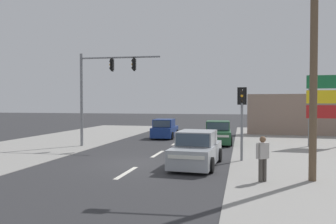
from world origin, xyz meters
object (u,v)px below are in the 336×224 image
pedestrian_at_kerb (263,156)px  sedan_kerbside_parked (197,150)px  sedan_oncoming_mid (218,133)px  utility_pole_foreground_right (310,37)px  shopping_plaza_sign (324,100)px  traffic_signal_mast (100,82)px  pedestal_signal_right_kerb (242,111)px  hatchback_crossing_left (165,129)px

pedestrian_at_kerb → sedan_kerbside_parked: bearing=136.7°
sedan_kerbside_parked → sedan_oncoming_mid: size_ratio=1.00×
utility_pole_foreground_right → sedan_kerbside_parked: utility_pole_foreground_right is taller
shopping_plaza_sign → pedestrian_at_kerb: (-4.37, -10.49, -2.06)m
utility_pole_foreground_right → traffic_signal_mast: utility_pole_foreground_right is taller
traffic_signal_mast → pedestal_signal_right_kerb: (8.88, -3.45, -1.73)m
traffic_signal_mast → shopping_plaza_sign: bearing=11.5°
pedestal_signal_right_kerb → pedestrian_at_kerb: bearing=-80.3°
shopping_plaza_sign → sedan_oncoming_mid: size_ratio=1.06×
traffic_signal_mast → hatchback_crossing_left: size_ratio=1.63×
sedan_oncoming_mid → pedestal_signal_right_kerb: bearing=-76.5°
traffic_signal_mast → pedestrian_at_kerb: (9.60, -7.65, -3.22)m
pedestal_signal_right_kerb → hatchback_crossing_left: size_ratio=0.97×
traffic_signal_mast → hatchback_crossing_left: (2.83, 5.96, -3.44)m
sedan_oncoming_mid → hatchback_crossing_left: size_ratio=1.17×
pedestal_signal_right_kerb → hatchback_crossing_left: bearing=122.7°
traffic_signal_mast → pedestal_signal_right_kerb: 9.68m
traffic_signal_mast → sedan_oncoming_mid: bearing=24.4°
sedan_oncoming_mid → hatchback_crossing_left: 5.17m
hatchback_crossing_left → utility_pole_foreground_right: bearing=-57.4°
pedestal_signal_right_kerb → shopping_plaza_sign: size_ratio=0.77×
utility_pole_foreground_right → pedestal_signal_right_kerb: (-2.33, 3.67, -2.71)m
pedestal_signal_right_kerb → sedan_kerbside_parked: size_ratio=0.82×
sedan_kerbside_parked → hatchback_crossing_left: bearing=110.2°
utility_pole_foreground_right → hatchback_crossing_left: utility_pole_foreground_right is taller
traffic_signal_mast → sedan_kerbside_parked: bearing=-36.5°
sedan_oncoming_mid → pedestrian_at_kerb: bearing=-78.0°
traffic_signal_mast → shopping_plaza_sign: 14.30m
hatchback_crossing_left → traffic_signal_mast: bearing=-115.4°
traffic_signal_mast → sedan_oncoming_mid: 8.69m
utility_pole_foreground_right → shopping_plaza_sign: 10.56m
traffic_signal_mast → shopping_plaza_sign: (13.96, 2.84, -1.16)m
utility_pole_foreground_right → pedestrian_at_kerb: (-1.61, -0.52, -4.20)m
sedan_kerbside_parked → pedestrian_at_kerb: pedestrian_at_kerb is taller
traffic_signal_mast → pedestal_signal_right_kerb: bearing=-21.2°
utility_pole_foreground_right → shopping_plaza_sign: size_ratio=2.07×
utility_pole_foreground_right → sedan_oncoming_mid: (-3.94, 10.42, -4.42)m
shopping_plaza_sign → pedestrian_at_kerb: shopping_plaza_sign is taller
pedestal_signal_right_kerb → pedestrian_at_kerb: size_ratio=2.18×
shopping_plaza_sign → sedan_oncoming_mid: bearing=176.1°
sedan_kerbside_parked → pedestrian_at_kerb: size_ratio=2.65×
utility_pole_foreground_right → shopping_plaza_sign: utility_pole_foreground_right is taller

